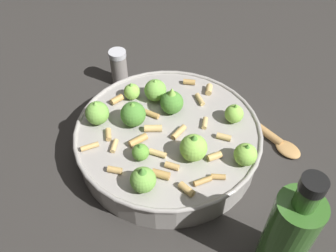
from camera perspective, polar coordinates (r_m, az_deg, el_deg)
The scene contains 5 objects.
ground_plane at distance 0.70m, azimuth -0.00°, elevation -3.77°, with size 2.40×2.40×0.00m, color #2D2B28.
cooking_pan at distance 0.67m, azimuth -0.10°, elevation -1.81°, with size 0.34×0.34×0.11m.
pepper_shaker at distance 0.82m, azimuth -7.73°, elevation 9.15°, with size 0.04×0.04×0.08m.
olive_oil_bottle at distance 0.53m, azimuth 18.50°, elevation -15.59°, with size 0.06×0.06×0.21m.
wooden_spoon at distance 0.75m, azimuth 14.36°, elevation -0.42°, with size 0.19×0.14×0.02m.
Camera 1 is at (0.44, -0.03, 0.54)m, focal length 38.75 mm.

